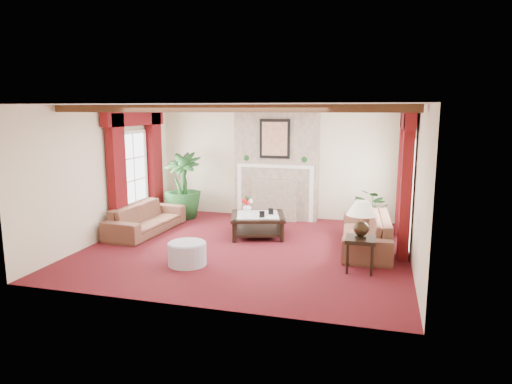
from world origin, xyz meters
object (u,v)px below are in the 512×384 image
(side_table, at_px, (360,254))
(ottoman, at_px, (187,254))
(coffee_table, at_px, (258,225))
(sofa_left, at_px, (146,214))
(potted_palm, at_px, (183,200))
(sofa_right, at_px, (366,226))

(side_table, relative_size, ottoman, 0.86)
(ottoman, bearing_deg, coffee_table, 71.76)
(sofa_left, height_order, potted_palm, potted_palm)
(sofa_left, height_order, side_table, sofa_left)
(sofa_right, bearing_deg, side_table, -5.43)
(sofa_right, height_order, ottoman, sofa_right)
(sofa_right, relative_size, potted_palm, 1.36)
(potted_palm, height_order, side_table, potted_palm)
(sofa_left, xyz_separation_m, sofa_right, (4.62, 0.05, 0.02))
(potted_palm, height_order, coffee_table, potted_palm)
(sofa_left, distance_m, potted_palm, 1.47)
(sofa_right, xyz_separation_m, ottoman, (-2.91, -1.76, -0.24))
(sofa_left, xyz_separation_m, potted_palm, (0.22, 1.45, 0.04))
(sofa_right, relative_size, side_table, 3.98)
(potted_palm, xyz_separation_m, side_table, (4.36, -2.69, -0.16))
(ottoman, bearing_deg, side_table, 9.20)
(ottoman, bearing_deg, potted_palm, 115.33)
(coffee_table, height_order, ottoman, coffee_table)
(sofa_left, relative_size, sofa_right, 0.95)
(sofa_right, relative_size, coffee_table, 2.05)
(sofa_left, relative_size, ottoman, 3.25)
(sofa_right, bearing_deg, ottoman, -62.36)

